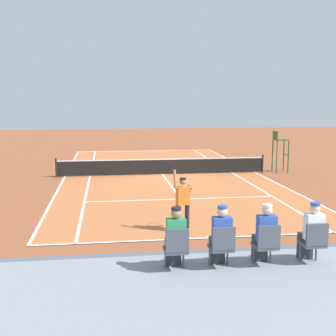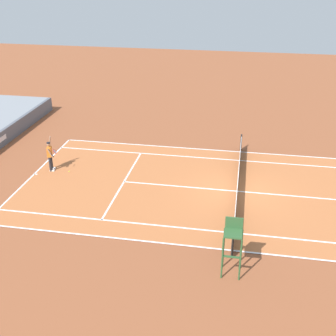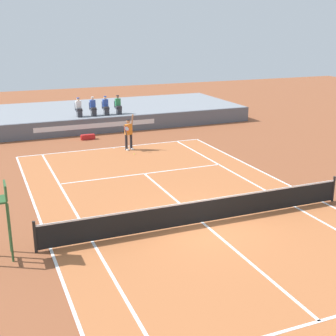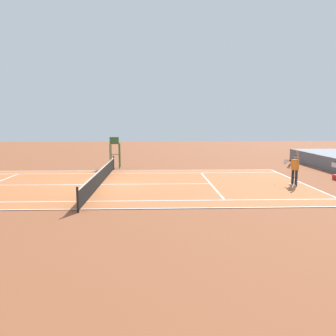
{
  "view_description": "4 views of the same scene",
  "coord_description": "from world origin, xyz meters",
  "px_view_note": "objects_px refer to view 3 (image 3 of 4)",
  "views": [
    {
      "loc": [
        3.1,
        25.02,
        4.33
      ],
      "look_at": [
        0.22,
        3.89,
        1.0
      ],
      "focal_mm": 47.74,
      "sensor_mm": 36.0,
      "label": 1
    },
    {
      "loc": [
        -21.58,
        -0.05,
        11.62
      ],
      "look_at": [
        0.22,
        3.89,
        1.0
      ],
      "focal_mm": 47.23,
      "sensor_mm": 36.0,
      "label": 2
    },
    {
      "loc": [
        -7.16,
        -14.05,
        6.95
      ],
      "look_at": [
        0.22,
        3.89,
        1.0
      ],
      "focal_mm": 49.85,
      "sensor_mm": 36.0,
      "label": 3
    },
    {
      "loc": [
        19.38,
        3.16,
        3.74
      ],
      "look_at": [
        0.22,
        3.89,
        1.0
      ],
      "focal_mm": 35.98,
      "sensor_mm": 36.0,
      "label": 4
    }
  ],
  "objects_px": {
    "spectator_seated_0": "(79,108)",
    "equipment_bag": "(88,137)",
    "spectator_seated_1": "(93,107)",
    "spectator_seated_3": "(118,105)",
    "spectator_seated_2": "(106,106)",
    "tennis_player": "(129,133)",
    "tennis_ball": "(134,154)"
  },
  "relations": [
    {
      "from": "spectator_seated_0",
      "to": "spectator_seated_1",
      "type": "height_order",
      "value": "same"
    },
    {
      "from": "spectator_seated_2",
      "to": "spectator_seated_3",
      "type": "bearing_deg",
      "value": 0.0
    },
    {
      "from": "spectator_seated_0",
      "to": "equipment_bag",
      "type": "bearing_deg",
      "value": -90.22
    },
    {
      "from": "spectator_seated_3",
      "to": "tennis_ball",
      "type": "distance_m",
      "value": 7.24
    },
    {
      "from": "spectator_seated_1",
      "to": "spectator_seated_2",
      "type": "xyz_separation_m",
      "value": [
        0.89,
        0.0,
        0.0
      ]
    },
    {
      "from": "spectator_seated_0",
      "to": "equipment_bag",
      "type": "relative_size",
      "value": 1.4
    },
    {
      "from": "tennis_ball",
      "to": "equipment_bag",
      "type": "bearing_deg",
      "value": 108.9
    },
    {
      "from": "spectator_seated_1",
      "to": "spectator_seated_3",
      "type": "relative_size",
      "value": 1.0
    },
    {
      "from": "spectator_seated_2",
      "to": "tennis_player",
      "type": "xyz_separation_m",
      "value": [
        -0.25,
        -5.84,
        -0.68
      ]
    },
    {
      "from": "spectator_seated_0",
      "to": "spectator_seated_1",
      "type": "relative_size",
      "value": 1.0
    },
    {
      "from": "spectator_seated_2",
      "to": "spectator_seated_3",
      "type": "distance_m",
      "value": 0.89
    },
    {
      "from": "spectator_seated_0",
      "to": "spectator_seated_2",
      "type": "relative_size",
      "value": 1.0
    },
    {
      "from": "spectator_seated_2",
      "to": "equipment_bag",
      "type": "relative_size",
      "value": 1.4
    },
    {
      "from": "spectator_seated_1",
      "to": "spectator_seated_0",
      "type": "bearing_deg",
      "value": 180.0
    },
    {
      "from": "tennis_player",
      "to": "equipment_bag",
      "type": "xyz_separation_m",
      "value": [
        -1.61,
        3.49,
        -0.83
      ]
    },
    {
      "from": "spectator_seated_1",
      "to": "spectator_seated_3",
      "type": "bearing_deg",
      "value": 0.0
    },
    {
      "from": "spectator_seated_0",
      "to": "equipment_bag",
      "type": "distance_m",
      "value": 2.8
    },
    {
      "from": "spectator_seated_3",
      "to": "tennis_player",
      "type": "xyz_separation_m",
      "value": [
        -1.14,
        -5.84,
        -0.68
      ]
    },
    {
      "from": "tennis_ball",
      "to": "spectator_seated_3",
      "type": "bearing_deg",
      "value": 80.38
    },
    {
      "from": "spectator_seated_2",
      "to": "equipment_bag",
      "type": "xyz_separation_m",
      "value": [
        -1.87,
        -2.36,
        -1.51
      ]
    },
    {
      "from": "tennis_ball",
      "to": "spectator_seated_2",
      "type": "bearing_deg",
      "value": 87.59
    },
    {
      "from": "spectator_seated_3",
      "to": "tennis_ball",
      "type": "height_order",
      "value": "spectator_seated_3"
    },
    {
      "from": "spectator_seated_2",
      "to": "tennis_player",
      "type": "distance_m",
      "value": 5.89
    },
    {
      "from": "spectator_seated_1",
      "to": "spectator_seated_2",
      "type": "height_order",
      "value": "same"
    },
    {
      "from": "spectator_seated_1",
      "to": "equipment_bag",
      "type": "xyz_separation_m",
      "value": [
        -0.98,
        -2.36,
        -1.51
      ]
    },
    {
      "from": "tennis_player",
      "to": "equipment_bag",
      "type": "height_order",
      "value": "tennis_player"
    },
    {
      "from": "spectator_seated_2",
      "to": "spectator_seated_0",
      "type": "bearing_deg",
      "value": 180.0
    },
    {
      "from": "tennis_player",
      "to": "equipment_bag",
      "type": "relative_size",
      "value": 2.31
    },
    {
      "from": "spectator_seated_0",
      "to": "equipment_bag",
      "type": "xyz_separation_m",
      "value": [
        -0.01,
        -2.36,
        -1.51
      ]
    },
    {
      "from": "spectator_seated_3",
      "to": "tennis_player",
      "type": "distance_m",
      "value": 5.99
    },
    {
      "from": "spectator_seated_1",
      "to": "tennis_ball",
      "type": "xyz_separation_m",
      "value": [
        0.59,
        -6.95,
        -1.64
      ]
    },
    {
      "from": "equipment_bag",
      "to": "tennis_player",
      "type": "bearing_deg",
      "value": -65.14
    }
  ]
}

